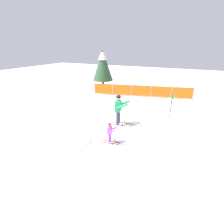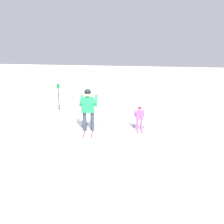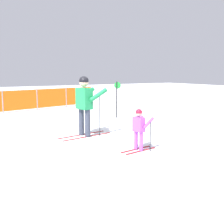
{
  "view_description": "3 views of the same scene",
  "coord_description": "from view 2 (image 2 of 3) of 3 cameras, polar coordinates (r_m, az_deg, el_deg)",
  "views": [
    {
      "loc": [
        3.95,
        -8.67,
        4.45
      ],
      "look_at": [
        0.05,
        -0.59,
        1.02
      ],
      "focal_mm": 28.0,
      "sensor_mm": 36.0,
      "label": 1
    },
    {
      "loc": [
        -8.4,
        -2.42,
        3.56
      ],
      "look_at": [
        0.67,
        -0.78,
        0.72
      ],
      "focal_mm": 35.0,
      "sensor_mm": 36.0,
      "label": 2
    },
    {
      "loc": [
        -3.39,
        -7.59,
        1.97
      ],
      "look_at": [
        0.5,
        -0.86,
        0.84
      ],
      "focal_mm": 45.0,
      "sensor_mm": 36.0,
      "label": 3
    }
  ],
  "objects": [
    {
      "name": "ground_plane",
      "position": [
        9.44,
        -5.44,
        -5.1
      ],
      "size": [
        60.0,
        60.0,
        0.0
      ],
      "primitive_type": "plane",
      "color": "white"
    },
    {
      "name": "skier_adult",
      "position": [
        9.24,
        -6.24,
        1.61
      ],
      "size": [
        1.77,
        0.87,
        1.83
      ],
      "rotation": [
        0.0,
        0.0,
        0.18
      ],
      "color": "maroon",
      "rests_on": "ground_plane"
    },
    {
      "name": "skier_child",
      "position": [
        9.5,
        7.19,
        -1.08
      ],
      "size": [
        1.01,
        0.51,
        1.05
      ],
      "rotation": [
        0.0,
        0.0,
        0.16
      ],
      "color": "maroon",
      "rests_on": "ground_plane"
    },
    {
      "name": "trail_marker",
      "position": [
        12.51,
        -13.81,
        4.6
      ],
      "size": [
        0.27,
        0.12,
        1.54
      ],
      "color": "black",
      "rests_on": "ground_plane"
    },
    {
      "name": "snow_mound",
      "position": [
        8.33,
        10.07,
        -8.46
      ],
      "size": [
        1.36,
        1.15,
        0.54
      ],
      "primitive_type": "ellipsoid",
      "color": "white",
      "rests_on": "ground_plane"
    }
  ]
}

